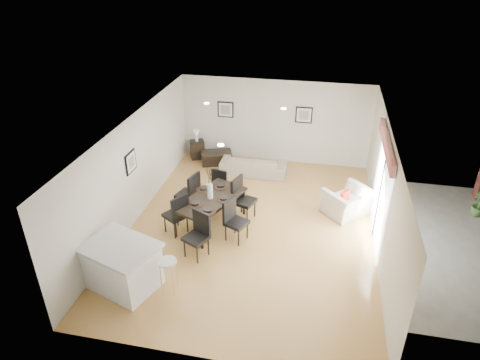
% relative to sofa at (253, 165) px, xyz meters
% --- Properties ---
extents(ground, '(8.00, 8.00, 0.00)m').
position_rel_sofa_xyz_m(ground, '(0.48, -2.89, -0.29)').
color(ground, tan).
rests_on(ground, ground).
extents(wall_back, '(6.00, 0.04, 2.70)m').
position_rel_sofa_xyz_m(wall_back, '(0.48, 1.11, 1.06)').
color(wall_back, beige).
rests_on(wall_back, ground).
extents(wall_front, '(6.00, 0.04, 2.70)m').
position_rel_sofa_xyz_m(wall_front, '(0.48, -6.89, 1.06)').
color(wall_front, beige).
rests_on(wall_front, ground).
extents(wall_left, '(0.04, 8.00, 2.70)m').
position_rel_sofa_xyz_m(wall_left, '(-2.52, -2.89, 1.06)').
color(wall_left, beige).
rests_on(wall_left, ground).
extents(wall_right, '(0.04, 8.00, 2.70)m').
position_rel_sofa_xyz_m(wall_right, '(3.48, -2.89, 1.06)').
color(wall_right, beige).
rests_on(wall_right, ground).
extents(ceiling, '(6.00, 8.00, 0.02)m').
position_rel_sofa_xyz_m(ceiling, '(0.48, -2.89, 2.41)').
color(ceiling, white).
rests_on(ceiling, wall_back).
extents(sofa, '(2.03, 0.81, 0.59)m').
position_rel_sofa_xyz_m(sofa, '(0.00, 0.00, 0.00)').
color(sofa, gray).
rests_on(sofa, ground).
extents(armchair, '(1.48, 1.48, 0.73)m').
position_rel_sofa_xyz_m(armchair, '(2.82, -1.74, 0.07)').
color(armchair, beige).
rests_on(armchair, ground).
extents(courtyard_plant_b, '(0.47, 0.47, 0.65)m').
position_rel_sofa_xyz_m(courtyard_plant_b, '(6.19, -1.13, 0.03)').
color(courtyard_plant_b, '#385A26').
rests_on(courtyard_plant_b, ground).
extents(dining_table, '(1.60, 2.12, 0.79)m').
position_rel_sofa_xyz_m(dining_table, '(-0.55, -2.97, 0.42)').
color(dining_table, black).
rests_on(dining_table, ground).
extents(dining_chair_wnear, '(0.69, 0.69, 1.10)m').
position_rel_sofa_xyz_m(dining_chair_wnear, '(-1.23, -3.49, 0.32)').
color(dining_chair_wnear, black).
rests_on(dining_chair_wnear, ground).
extents(dining_chair_wfar, '(0.64, 0.64, 1.16)m').
position_rel_sofa_xyz_m(dining_chair_wfar, '(-1.22, -2.52, 0.35)').
color(dining_chair_wfar, black).
rests_on(dining_chair_wfar, ground).
extents(dining_chair_enear, '(0.63, 0.63, 1.06)m').
position_rel_sofa_xyz_m(dining_chair_enear, '(0.12, -3.40, 0.30)').
color(dining_chair_enear, black).
rests_on(dining_chair_enear, ground).
extents(dining_chair_efar, '(0.64, 0.64, 1.13)m').
position_rel_sofa_xyz_m(dining_chair_efar, '(0.12, -2.46, 0.34)').
color(dining_chair_efar, black).
rests_on(dining_chair_efar, ground).
extents(dining_chair_head, '(0.65, 0.65, 1.09)m').
position_rel_sofa_xyz_m(dining_chair_head, '(-0.51, -4.15, 0.31)').
color(dining_chair_head, black).
rests_on(dining_chair_head, ground).
extents(dining_chair_foot, '(0.55, 0.55, 1.02)m').
position_rel_sofa_xyz_m(dining_chair_foot, '(-0.57, -1.78, 0.27)').
color(dining_chair_foot, black).
rests_on(dining_chair_foot, ground).
extents(vase, '(1.02, 1.60, 0.84)m').
position_rel_sofa_xyz_m(vase, '(-0.55, -2.97, 0.82)').
color(vase, white).
rests_on(vase, dining_table).
extents(coffee_table, '(1.11, 0.88, 0.39)m').
position_rel_sofa_xyz_m(coffee_table, '(-1.31, 0.51, -0.10)').
color(coffee_table, black).
rests_on(coffee_table, ground).
extents(side_table, '(0.59, 0.59, 0.59)m').
position_rel_sofa_xyz_m(side_table, '(-2.04, 0.79, 0.00)').
color(side_table, black).
rests_on(side_table, ground).
extents(table_lamp, '(0.20, 0.20, 0.38)m').
position_rel_sofa_xyz_m(table_lamp, '(-2.04, 0.79, 0.55)').
color(table_lamp, white).
rests_on(table_lamp, side_table).
extents(cushion, '(0.25, 0.33, 0.32)m').
position_rel_sofa_xyz_m(cushion, '(2.72, -1.85, 0.28)').
color(cushion, '#B02316').
rests_on(cushion, armchair).
extents(kitchen_island, '(1.72, 1.52, 1.01)m').
position_rel_sofa_xyz_m(kitchen_island, '(-1.75, -5.47, 0.21)').
color(kitchen_island, white).
rests_on(kitchen_island, ground).
extents(bar_stool, '(0.37, 0.37, 0.80)m').
position_rel_sofa_xyz_m(bar_stool, '(-0.75, -5.47, 0.39)').
color(bar_stool, silver).
rests_on(bar_stool, ground).
extents(framed_print_back_left, '(0.52, 0.04, 0.52)m').
position_rel_sofa_xyz_m(framed_print_back_left, '(-1.12, 1.08, 1.36)').
color(framed_print_back_left, black).
rests_on(framed_print_back_left, wall_back).
extents(framed_print_back_right, '(0.52, 0.04, 0.52)m').
position_rel_sofa_xyz_m(framed_print_back_right, '(1.38, 1.08, 1.36)').
color(framed_print_back_right, black).
rests_on(framed_print_back_right, wall_back).
extents(framed_print_left_wall, '(0.04, 0.52, 0.52)m').
position_rel_sofa_xyz_m(framed_print_left_wall, '(-2.49, -3.09, 1.36)').
color(framed_print_left_wall, black).
rests_on(framed_print_left_wall, wall_left).
extents(sliding_door, '(0.12, 2.70, 2.57)m').
position_rel_sofa_xyz_m(sliding_door, '(3.44, -2.59, 1.37)').
color(sliding_door, white).
rests_on(sliding_door, wall_right).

